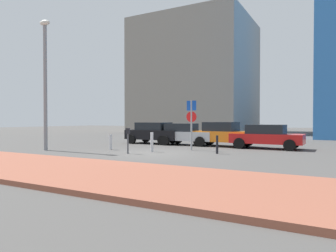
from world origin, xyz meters
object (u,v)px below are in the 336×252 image
at_px(parking_sign_post, 191,119).
at_px(traffic_bollard_mid, 111,142).
at_px(parking_meter, 128,137).
at_px(parked_car_orange, 223,134).
at_px(street_lamp, 45,74).
at_px(parked_car_black, 154,133).
at_px(parked_car_red, 267,136).
at_px(traffic_bollard_far, 152,142).
at_px(parked_car_silver, 184,134).
at_px(traffic_bollard_near, 217,145).

distance_m(parking_sign_post, traffic_bollard_mid, 4.79).
distance_m(parking_sign_post, parking_meter, 3.89).
bearing_deg(parked_car_orange, street_lamp, -137.42).
distance_m(parked_car_black, traffic_bollard_mid, 4.99).
bearing_deg(parked_car_black, parked_car_red, -0.45).
bearing_deg(traffic_bollard_mid, traffic_bollard_far, 1.94).
relative_size(parked_car_orange, parked_car_red, 0.98).
height_order(parking_meter, traffic_bollard_mid, parking_meter).
height_order(parked_car_silver, parked_car_red, parked_car_silver).
relative_size(parked_car_black, traffic_bollard_far, 3.96).
xyz_separation_m(parking_meter, traffic_bollard_far, (0.60, 1.33, -0.32)).
bearing_deg(parked_car_orange, parked_car_black, -177.17).
relative_size(parked_car_red, parking_sign_post, 1.47).
distance_m(parked_car_silver, parked_car_red, 5.45).
relative_size(street_lamp, traffic_bollard_mid, 8.32).
bearing_deg(parked_car_black, parked_car_orange, 2.83).
relative_size(parked_car_black, parking_meter, 3.20).
height_order(parked_car_black, parked_car_orange, parked_car_orange).
distance_m(parked_car_black, traffic_bollard_near, 7.38).
bearing_deg(parked_car_orange, parked_car_silver, -176.31).
distance_m(traffic_bollard_mid, traffic_bollard_far, 2.72).
xyz_separation_m(parked_car_black, parked_car_orange, (4.99, 0.25, 0.00)).
bearing_deg(parked_car_black, parking_sign_post, -35.48).
bearing_deg(parked_car_red, traffic_bollard_far, -135.89).
distance_m(traffic_bollard_near, traffic_bollard_far, 3.44).
bearing_deg(traffic_bollard_far, street_lamp, -159.72).
bearing_deg(parked_car_orange, traffic_bollard_near, -74.99).
bearing_deg(parking_meter, traffic_bollard_far, 65.77).
bearing_deg(parked_car_silver, traffic_bollard_mid, -113.95).
xyz_separation_m(parking_sign_post, traffic_bollard_mid, (-4.18, -1.93, -1.33)).
bearing_deg(parked_car_black, traffic_bollard_far, -60.14).
bearing_deg(traffic_bollard_near, parked_car_black, 146.49).
bearing_deg(parking_meter, traffic_bollard_mid, 149.75).
bearing_deg(traffic_bollard_near, traffic_bollard_mid, -171.47).
bearing_deg(parked_car_red, parking_meter, -132.18).
xyz_separation_m(parked_car_silver, parked_car_red, (5.44, -0.14, -0.01)).
height_order(traffic_bollard_near, traffic_bollard_far, traffic_bollard_far).
xyz_separation_m(parked_car_red, street_lamp, (-10.66, -6.92, 3.50)).
bearing_deg(parked_car_orange, parked_car_red, -6.29).
relative_size(parked_car_orange, parking_sign_post, 1.43).
bearing_deg(parked_car_red, parked_car_black, 179.55).
bearing_deg(traffic_bollard_mid, parked_car_red, 32.59).
bearing_deg(parked_car_silver, street_lamp, -126.46).
bearing_deg(street_lamp, parking_sign_post, 28.88).
height_order(parking_sign_post, parking_meter, parking_sign_post).
bearing_deg(parked_car_black, parking_meter, -70.44).
height_order(parked_car_black, traffic_bollard_far, parked_car_black).
relative_size(parked_car_orange, parking_meter, 3.12).
relative_size(parked_car_red, traffic_bollard_near, 4.47).
height_order(parked_car_black, parked_car_red, parked_car_black).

